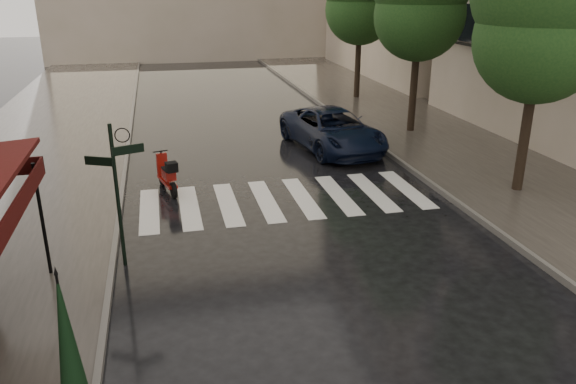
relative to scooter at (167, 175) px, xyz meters
name	(u,v)px	position (x,y,z in m)	size (l,w,h in m)	color
ground	(191,338)	(0.15, -7.31, -0.50)	(120.00, 120.00, 0.00)	black
sidewalk_near	(38,154)	(-4.35, 4.69, -0.44)	(6.00, 60.00, 0.12)	#38332D
sidewalk_far	(427,130)	(10.40, 4.69, -0.44)	(5.50, 60.00, 0.12)	#38332D
curb_near	(128,148)	(-1.30, 4.69, -0.43)	(0.12, 60.00, 0.16)	#595651
curb_far	(362,134)	(7.60, 4.69, -0.43)	(0.12, 60.00, 0.16)	#595651
crosswalk	(284,199)	(3.13, -1.31, -0.50)	(7.85, 3.20, 0.01)	silver
signpost	(117,184)	(-1.04, -4.31, 1.33)	(1.17, 0.29, 3.10)	black
scooter	(167,175)	(0.00, 0.00, 0.00)	(0.68, 1.62, 1.08)	black
parked_car	(332,130)	(5.91, 3.22, 0.21)	(2.37, 5.14, 1.43)	black
parasol_front	(67,338)	(-1.50, -8.81, 0.79)	(0.39, 0.39, 2.17)	black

